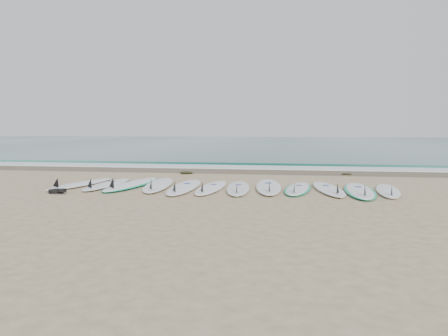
% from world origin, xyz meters
% --- Properties ---
extents(ground, '(120.00, 120.00, 0.00)m').
position_xyz_m(ground, '(0.00, 0.00, 0.00)').
color(ground, tan).
extents(ocean, '(120.00, 55.00, 0.03)m').
position_xyz_m(ocean, '(0.00, 32.50, 0.01)').
color(ocean, '#236056').
rests_on(ocean, ground).
extents(wet_sand_band, '(120.00, 1.80, 0.01)m').
position_xyz_m(wet_sand_band, '(0.00, 4.10, 0.01)').
color(wet_sand_band, brown).
rests_on(wet_sand_band, ground).
extents(foam_band, '(120.00, 1.40, 0.04)m').
position_xyz_m(foam_band, '(0.00, 5.50, 0.02)').
color(foam_band, silver).
rests_on(foam_band, ground).
extents(wave_crest, '(120.00, 1.00, 0.10)m').
position_xyz_m(wave_crest, '(0.00, 7.00, 0.05)').
color(wave_crest, '#236056').
rests_on(wave_crest, ground).
extents(surfboard_0, '(0.91, 2.58, 0.32)m').
position_xyz_m(surfboard_0, '(-3.69, -0.11, 0.06)').
color(surfboard_0, white).
rests_on(surfboard_0, ground).
extents(surfboard_1, '(0.57, 2.52, 0.32)m').
position_xyz_m(surfboard_1, '(-3.00, -0.06, 0.06)').
color(surfboard_1, white).
rests_on(surfboard_1, ground).
extents(surfboard_2, '(0.88, 2.86, 0.36)m').
position_xyz_m(surfboard_2, '(-2.40, 0.06, 0.05)').
color(surfboard_2, white).
rests_on(surfboard_2, ground).
extents(surfboard_3, '(1.01, 2.90, 0.36)m').
position_xyz_m(surfboard_3, '(-1.69, -0.00, 0.06)').
color(surfboard_3, white).
rests_on(surfboard_3, ground).
extents(surfboard_4, '(0.72, 2.85, 0.36)m').
position_xyz_m(surfboard_4, '(-0.97, -0.27, 0.06)').
color(surfboard_4, white).
rests_on(surfboard_4, ground).
extents(surfboard_5, '(0.58, 2.56, 0.33)m').
position_xyz_m(surfboard_5, '(-0.33, -0.24, 0.06)').
color(surfboard_5, white).
rests_on(surfboard_5, ground).
extents(surfboard_6, '(0.79, 2.58, 0.33)m').
position_xyz_m(surfboard_6, '(0.31, -0.22, 0.06)').
color(surfboard_6, white).
rests_on(surfboard_6, ground).
extents(surfboard_7, '(0.82, 2.90, 0.37)m').
position_xyz_m(surfboard_7, '(0.99, 0.11, 0.06)').
color(surfboard_7, white).
rests_on(surfboard_7, ground).
extents(surfboard_8, '(0.80, 2.43, 0.30)m').
position_xyz_m(surfboard_8, '(1.67, 0.01, 0.05)').
color(surfboard_8, white).
rests_on(surfboard_8, ground).
extents(surfboard_9, '(0.88, 2.65, 0.33)m').
position_xyz_m(surfboard_9, '(2.37, -0.01, 0.06)').
color(surfboard_9, white).
rests_on(surfboard_9, ground).
extents(surfboard_10, '(0.73, 2.72, 0.34)m').
position_xyz_m(surfboard_10, '(3.04, -0.15, 0.05)').
color(surfboard_10, white).
rests_on(surfboard_10, ground).
extents(surfboard_11, '(0.75, 2.38, 0.30)m').
position_xyz_m(surfboard_11, '(3.66, -0.06, 0.05)').
color(surfboard_11, white).
rests_on(surfboard_11, ground).
extents(seaweed_near, '(0.41, 0.32, 0.08)m').
position_xyz_m(seaweed_near, '(-1.78, 3.09, 0.04)').
color(seaweed_near, black).
rests_on(seaweed_near, ground).
extents(seaweed_far, '(0.32, 0.25, 0.06)m').
position_xyz_m(seaweed_far, '(3.15, 3.56, 0.03)').
color(seaweed_far, black).
rests_on(seaweed_far, ground).
extents(leash_coil, '(0.46, 0.36, 0.11)m').
position_xyz_m(leash_coil, '(-3.59, -1.33, 0.05)').
color(leash_coil, black).
rests_on(leash_coil, ground).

